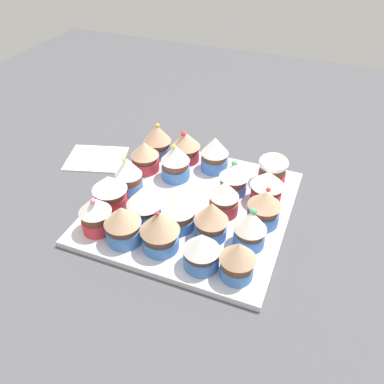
% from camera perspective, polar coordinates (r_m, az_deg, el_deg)
% --- Properties ---
extents(ground_plane, '(1.80, 1.80, 0.03)m').
position_cam_1_polar(ground_plane, '(0.78, 0.00, -3.29)').
color(ground_plane, '#4C4C51').
extents(baking_tray, '(0.36, 0.36, 0.01)m').
position_cam_1_polar(baking_tray, '(0.77, 0.00, -2.11)').
color(baking_tray, silver).
rests_on(baking_tray, ground_plane).
extents(cupcake_0, '(0.06, 0.06, 0.08)m').
position_cam_1_polar(cupcake_0, '(0.71, -13.62, -3.01)').
color(cupcake_0, '#D1333D').
rests_on(cupcake_0, baking_tray).
extents(cupcake_1, '(0.06, 0.06, 0.07)m').
position_cam_1_polar(cupcake_1, '(0.68, -9.86, -4.48)').
color(cupcake_1, '#477AC6').
rests_on(cupcake_1, baking_tray).
extents(cupcake_2, '(0.07, 0.07, 0.08)m').
position_cam_1_polar(cupcake_2, '(0.65, -4.61, -5.36)').
color(cupcake_2, '#477AC6').
rests_on(cupcake_2, baking_tray).
extents(cupcake_3, '(0.06, 0.06, 0.07)m').
position_cam_1_polar(cupcake_3, '(0.63, 1.36, -8.27)').
color(cupcake_3, '#477AC6').
rests_on(cupcake_3, baking_tray).
extents(cupcake_4, '(0.06, 0.06, 0.07)m').
position_cam_1_polar(cupcake_4, '(0.62, 6.54, -9.50)').
color(cupcake_4, '#477AC6').
rests_on(cupcake_4, baking_tray).
extents(cupcake_5, '(0.07, 0.07, 0.07)m').
position_cam_1_polar(cupcake_5, '(0.75, -11.64, 0.12)').
color(cupcake_5, '#D1333D').
rests_on(cupcake_5, baking_tray).
extents(cupcake_6, '(0.06, 0.06, 0.07)m').
position_cam_1_polar(cupcake_6, '(0.71, -6.85, -1.51)').
color(cupcake_6, '#477AC6').
rests_on(cupcake_6, baking_tray).
extents(cupcake_7, '(0.06, 0.06, 0.07)m').
position_cam_1_polar(cupcake_7, '(0.70, -2.15, -2.51)').
color(cupcake_7, '#477AC6').
rests_on(cupcake_7, baking_tray).
extents(cupcake_8, '(0.06, 0.06, 0.07)m').
position_cam_1_polar(cupcake_8, '(0.67, 2.77, -3.94)').
color(cupcake_8, '#477AC6').
rests_on(cupcake_8, baking_tray).
extents(cupcake_9, '(0.06, 0.06, 0.08)m').
position_cam_1_polar(cupcake_9, '(0.67, 8.32, -5.09)').
color(cupcake_9, '#477AC6').
rests_on(cupcake_9, baking_tray).
extents(cupcake_10, '(0.05, 0.05, 0.08)m').
position_cam_1_polar(cupcake_10, '(0.78, -9.06, 2.45)').
color(cupcake_10, '#477AC6').
rests_on(cupcake_10, baking_tray).
extents(cupcake_11, '(0.05, 0.05, 0.07)m').
position_cam_1_polar(cupcake_11, '(0.72, 4.58, -0.84)').
color(cupcake_11, '#D1333D').
rests_on(cupcake_11, baking_tray).
extents(cupcake_12, '(0.06, 0.06, 0.07)m').
position_cam_1_polar(cupcake_12, '(0.71, 10.33, -1.99)').
color(cupcake_12, '#477AC6').
rests_on(cupcake_12, baking_tray).
extents(cupcake_13, '(0.06, 0.06, 0.07)m').
position_cam_1_polar(cupcake_13, '(0.84, -6.74, 5.14)').
color(cupcake_13, '#D1333D').
rests_on(cupcake_13, baking_tray).
extents(cupcake_14, '(0.06, 0.06, 0.08)m').
position_cam_1_polar(cupcake_14, '(0.81, -2.39, 4.39)').
color(cupcake_14, '#477AC6').
rests_on(cupcake_14, baking_tray).
extents(cupcake_15, '(0.06, 0.06, 0.07)m').
position_cam_1_polar(cupcake_15, '(0.78, 5.99, 2.08)').
color(cupcake_15, '#477AC6').
rests_on(cupcake_15, baking_tray).
extents(cupcake_16, '(0.06, 0.06, 0.07)m').
position_cam_1_polar(cupcake_16, '(0.76, 10.67, 0.88)').
color(cupcake_16, '#D1333D').
rests_on(cupcake_16, baking_tray).
extents(cupcake_17, '(0.06, 0.06, 0.08)m').
position_cam_1_polar(cupcake_17, '(0.89, -4.96, 7.44)').
color(cupcake_17, '#477AC6').
rests_on(cupcake_17, baking_tray).
extents(cupcake_18, '(0.06, 0.06, 0.07)m').
position_cam_1_polar(cupcake_18, '(0.87, -0.87, 6.58)').
color(cupcake_18, '#D1333D').
rests_on(cupcake_18, baking_tray).
extents(cupcake_19, '(0.06, 0.06, 0.08)m').
position_cam_1_polar(cupcake_19, '(0.84, 3.43, 5.47)').
color(cupcake_19, '#477AC6').
rests_on(cupcake_19, baking_tray).
extents(cupcake_20, '(0.06, 0.06, 0.06)m').
position_cam_1_polar(cupcake_20, '(0.82, 11.47, 3.33)').
color(cupcake_20, '#D1333D').
rests_on(cupcake_20, baking_tray).
extents(napkin, '(0.15, 0.14, 0.01)m').
position_cam_1_polar(napkin, '(0.93, -13.51, 4.74)').
color(napkin, white).
rests_on(napkin, ground_plane).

